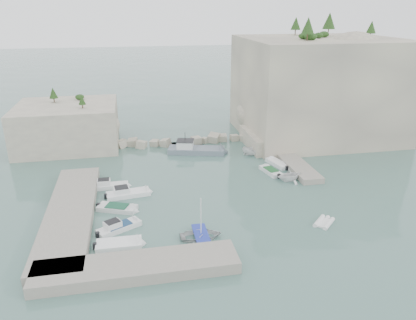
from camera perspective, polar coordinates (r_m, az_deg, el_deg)
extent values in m
plane|color=#4C7369|center=(49.46, 1.34, -5.70)|extent=(400.00, 400.00, 0.00)
cube|color=beige|center=(75.01, 15.14, 9.74)|extent=(26.00, 22.00, 17.00)
cube|color=beige|center=(68.48, 8.79, 2.91)|extent=(8.00, 10.00, 2.50)
cube|color=beige|center=(71.42, -19.09, 4.63)|extent=(16.00, 14.00, 7.00)
cube|color=#9E9689|center=(47.95, -18.81, -7.09)|extent=(5.00, 24.00, 1.10)
cube|color=#9E9689|center=(37.52, -9.93, -14.63)|extent=(18.00, 4.00, 1.10)
cube|color=#9E9689|center=(61.92, 11.63, -0.09)|extent=(3.00, 16.00, 0.80)
cube|color=beige|center=(69.14, -3.37, 2.82)|extent=(28.00, 3.00, 1.40)
imported|color=silver|center=(42.04, -0.98, -10.90)|extent=(4.28, 3.06, 0.89)
imported|color=white|center=(55.91, 11.37, -2.85)|extent=(4.05, 3.64, 1.91)
imported|color=white|center=(64.35, 6.66, 0.65)|extent=(4.46, 2.79, 1.61)
cylinder|color=white|center=(40.75, -1.00, -7.86)|extent=(0.10, 0.10, 4.20)
cone|color=#1E4219|center=(67.16, 13.91, 17.91)|extent=(1.96, 1.96, 2.45)
cone|color=#1E4219|center=(78.71, 16.70, 18.26)|extent=(2.24, 2.24, 2.80)
cone|color=#1E4219|center=(74.62, 22.01, 16.95)|extent=(1.57, 1.57, 1.96)
cone|color=#1E4219|center=(79.36, 12.26, 18.28)|extent=(1.79, 1.79, 2.24)
cone|color=#1E4219|center=(72.51, -20.96, 8.82)|extent=(1.40, 1.40, 1.75)
cone|color=#1E4219|center=(67.02, -17.32, 8.06)|extent=(1.12, 1.12, 1.40)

